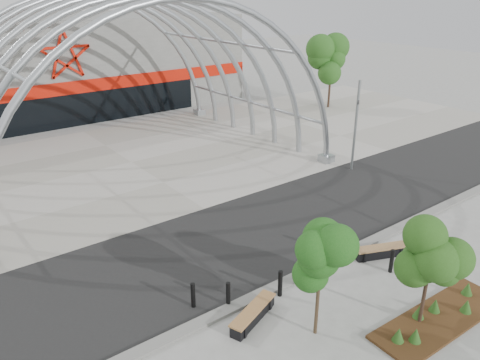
# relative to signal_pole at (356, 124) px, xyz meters

# --- Properties ---
(ground) EXTENTS (140.00, 140.00, 0.00)m
(ground) POSITION_rel_signal_pole_xyz_m (-10.32, -6.18, -2.87)
(ground) COLOR gray
(ground) RESTS_ON ground
(road) EXTENTS (140.00, 7.00, 0.02)m
(road) POSITION_rel_signal_pole_xyz_m (-10.32, -2.68, -2.86)
(road) COLOR black
(road) RESTS_ON ground
(forecourt) EXTENTS (60.00, 17.00, 0.04)m
(forecourt) POSITION_rel_signal_pole_xyz_m (-10.32, 9.32, -2.85)
(forecourt) COLOR #A09B8F
(forecourt) RESTS_ON ground
(kerb) EXTENTS (60.00, 0.50, 0.12)m
(kerb) POSITION_rel_signal_pole_xyz_m (-10.32, -6.43, -2.81)
(kerb) COLOR slate
(kerb) RESTS_ON ground
(arena_building) EXTENTS (34.00, 15.24, 8.00)m
(arena_building) POSITION_rel_signal_pole_xyz_m (-10.32, 27.27, 1.12)
(arena_building) COLOR slate
(arena_building) RESTS_ON ground
(vault_canopy) EXTENTS (20.80, 15.80, 20.36)m
(vault_canopy) POSITION_rel_signal_pole_xyz_m (-10.32, 9.32, -2.85)
(vault_canopy) COLOR #9FA5A9
(vault_canopy) RESTS_ON ground
(planting_bed) EXTENTS (5.63, 1.93, 0.59)m
(planting_bed) POSITION_rel_signal_pole_xyz_m (-8.68, -11.13, -2.73)
(planting_bed) COLOR #321F0C
(planting_bed) RESTS_ON ground
(signal_pole) EXTENTS (0.33, 0.77, 5.49)m
(signal_pole) POSITION_rel_signal_pole_xyz_m (0.00, 0.00, 0.00)
(signal_pole) COLOR gray
(signal_pole) RESTS_ON ground
(street_tree_0) EXTENTS (1.60, 1.60, 3.64)m
(street_tree_0) POSITION_rel_signal_pole_xyz_m (-12.47, -9.04, -0.25)
(street_tree_0) COLOR #342A1A
(street_tree_0) RESTS_ON ground
(street_tree_1) EXTENTS (1.53, 1.53, 3.61)m
(street_tree_1) POSITION_rel_signal_pole_xyz_m (-9.36, -10.85, -0.28)
(street_tree_1) COLOR black
(street_tree_1) RESTS_ON ground
(bench_0) EXTENTS (2.33, 1.28, 0.48)m
(bench_0) POSITION_rel_signal_pole_xyz_m (-13.70, -7.34, -2.64)
(bench_0) COLOR black
(bench_0) RESTS_ON ground
(bench_1) EXTENTS (2.31, 1.34, 0.48)m
(bench_1) POSITION_rel_signal_pole_xyz_m (-6.93, -7.42, -2.64)
(bench_1) COLOR black
(bench_1) RESTS_ON ground
(bollard_0) EXTENTS (0.16, 0.16, 0.98)m
(bollard_0) POSITION_rel_signal_pole_xyz_m (-14.92, -5.50, -2.38)
(bollard_0) COLOR black
(bollard_0) RESTS_ON ground
(bollard_1) EXTENTS (0.15, 0.15, 0.97)m
(bollard_1) POSITION_rel_signal_pole_xyz_m (-13.91, -6.20, -2.39)
(bollard_1) COLOR black
(bollard_1) RESTS_ON ground
(bollard_2) EXTENTS (0.17, 0.17, 1.04)m
(bollard_2) POSITION_rel_signal_pole_xyz_m (-12.05, -6.85, -2.35)
(bollard_2) COLOR black
(bollard_2) RESTS_ON ground
(bollard_3) EXTENTS (0.17, 0.17, 1.07)m
(bollard_3) POSITION_rel_signal_pole_xyz_m (-8.09, -6.38, -2.34)
(bollard_3) COLOR black
(bollard_3) RESTS_ON ground
(bollard_4) EXTENTS (0.16, 0.16, 1.00)m
(bollard_4) POSITION_rel_signal_pole_xyz_m (-7.55, -8.37, -2.37)
(bollard_4) COLOR black
(bollard_4) RESTS_ON ground
(bg_tree_1) EXTENTS (2.70, 2.70, 5.91)m
(bg_tree_1) POSITION_rel_signal_pole_xyz_m (10.68, 11.82, 1.38)
(bg_tree_1) COLOR black
(bg_tree_1) RESTS_ON ground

